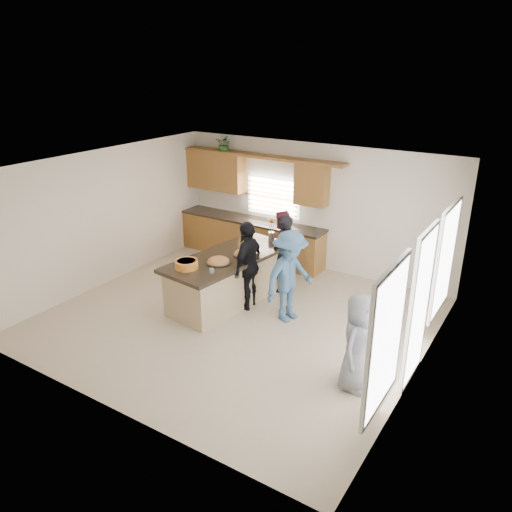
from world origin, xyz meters
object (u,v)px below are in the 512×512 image
Objects in this scene: woman_left_mid at (281,245)px; woman_left_back at (283,254)px; island at (229,279)px; woman_right_front at (357,343)px; woman_left_front at (248,265)px; woman_right_back at (290,276)px; salad_bowl at (187,264)px.

woman_left_back is at bearing 42.88° from woman_left_mid.
woman_right_front reaches higher than island.
woman_left_front is 0.89m from woman_right_back.
woman_right_back reaches higher than woman_right_front.
woman_left_back reaches higher than woman_right_front.
woman_right_front is (2.50, -2.29, -0.06)m from woman_left_back.
island is at bearing -98.74° from woman_left_front.
island is 6.81× the size of salad_bowl.
woman_right_back is at bearing 44.15° from woman_left_mid.
salad_bowl is 2.46m from woman_left_mid.
island is 1.86× the size of woman_left_mid.
woman_left_back is 1.01m from woman_left_front.
woman_left_front reaches higher than woman_left_mid.
salad_bowl is 0.24× the size of woman_left_front.
woman_left_mid is 1.02× the size of woman_right_front.
island is 1.41m from woman_right_back.
island is 1.64× the size of woman_left_front.
salad_bowl reaches higher than island.
woman_left_front is (-0.18, -0.99, 0.06)m from woman_left_back.
salad_bowl is 1.17m from woman_left_front.
woman_left_mid is 0.89× the size of woman_right_back.
woman_left_back is 1.24m from woman_right_back.
woman_left_back is at bearing 63.77° from island.
woman_left_front reaches higher than salad_bowl.
woman_left_front reaches higher than woman_right_back.
salad_bowl is 0.24× the size of woman_right_back.
woman_left_back is 3.39m from woman_right_front.
woman_left_front reaches higher than island.
woman_left_front is (0.46, -0.01, 0.41)m from island.
woman_left_mid is at bearing 178.24° from woman_left_front.
woman_right_back is (1.03, -1.51, 0.10)m from woman_left_mid.
island is 1.11m from salad_bowl.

